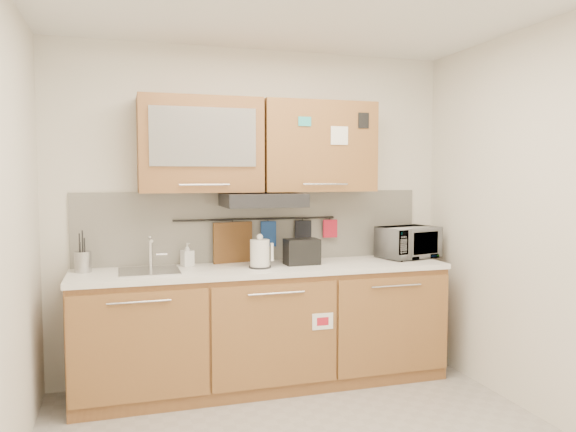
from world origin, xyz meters
TOP-DOWN VIEW (x-y plane):
  - wall_back at (0.00, 1.50)m, footprint 3.20×0.00m
  - wall_right at (1.60, 0.00)m, footprint 0.00×3.00m
  - base_cabinet at (0.00, 1.19)m, footprint 2.80×0.64m
  - countertop at (0.00, 1.19)m, footprint 2.82×0.62m
  - backsplash at (0.00, 1.49)m, footprint 2.80×0.02m
  - upper_cabinets at (-0.00, 1.32)m, footprint 1.82×0.37m
  - range_hood at (0.00, 1.25)m, footprint 0.60×0.46m
  - sink at (-0.85, 1.21)m, footprint 0.42×0.40m
  - utensil_rail at (0.00, 1.45)m, footprint 1.30×0.02m
  - utensil_crock at (-1.30, 1.32)m, footprint 0.15×0.15m
  - kettle at (-0.05, 1.14)m, footprint 0.18×0.16m
  - toaster at (0.30, 1.20)m, footprint 0.27×0.17m
  - microwave at (1.25, 1.27)m, footprint 0.54×0.43m
  - soap_bottle at (-0.56, 1.37)m, footprint 0.10×0.10m
  - cutting_board at (-0.20, 1.44)m, footprint 0.32×0.08m
  - oven_mitt at (0.09, 1.44)m, footprint 0.12×0.04m
  - dark_pouch at (0.39, 1.44)m, footprint 0.14×0.06m
  - pot_holder at (0.62, 1.44)m, footprint 0.12×0.03m

SIDE VIEW (x-z plane):
  - base_cabinet at x=0.00m, z-range -0.03..0.85m
  - countertop at x=0.00m, z-range 0.88..0.92m
  - sink at x=-0.85m, z-range 0.79..1.05m
  - utensil_crock at x=-1.30m, z-range 0.85..1.15m
  - soap_bottle at x=-0.56m, z-range 0.92..1.10m
  - kettle at x=-0.05m, z-range 0.89..1.15m
  - toaster at x=0.30m, z-range 0.92..1.12m
  - cutting_board at x=-0.20m, z-range 0.84..1.24m
  - microwave at x=1.25m, z-range 0.92..1.18m
  - dark_pouch at x=0.39m, z-range 1.03..1.24m
  - oven_mitt at x=0.09m, z-range 1.04..1.24m
  - pot_holder at x=0.62m, z-range 1.09..1.24m
  - backsplash at x=0.00m, z-range 0.92..1.48m
  - utensil_rail at x=0.00m, z-range 1.25..1.27m
  - wall_right at x=1.60m, z-range -0.20..2.80m
  - wall_back at x=0.00m, z-range -0.30..2.90m
  - range_hood at x=0.00m, z-range 1.37..1.47m
  - upper_cabinets at x=0.00m, z-range 1.48..2.18m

